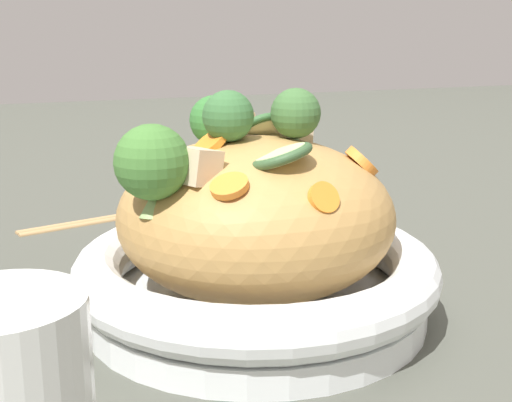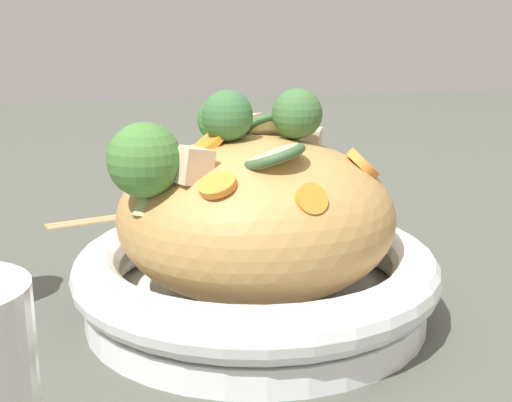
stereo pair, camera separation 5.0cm
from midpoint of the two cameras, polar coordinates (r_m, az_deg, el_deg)
ground_plane at (r=0.53m, az=2.74°, el=-9.29°), size 3.00×3.00×0.00m
serving_bowl at (r=0.52m, az=2.78°, el=-6.41°), size 0.26×0.26×0.05m
noodle_heap at (r=0.50m, az=2.85°, el=-1.26°), size 0.20×0.20×0.11m
broccoli_florets at (r=0.48m, az=-0.99°, el=5.32°), size 0.15×0.17×0.08m
carrot_coins at (r=0.50m, az=4.42°, el=3.69°), size 0.18×0.14×0.04m
zucchini_slices at (r=0.50m, az=2.04°, el=4.74°), size 0.17×0.09×0.05m
chicken_chunks at (r=0.51m, az=1.79°, el=4.75°), size 0.12×0.14×0.03m
chopsticks_pair at (r=0.79m, az=-7.16°, el=-0.89°), size 0.07×0.22×0.01m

